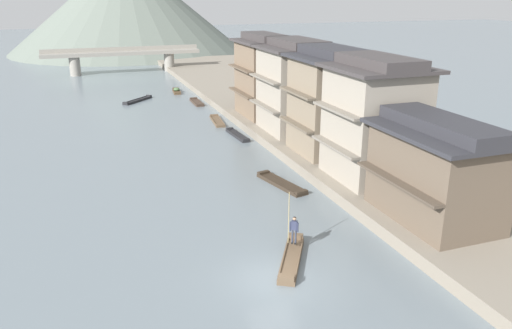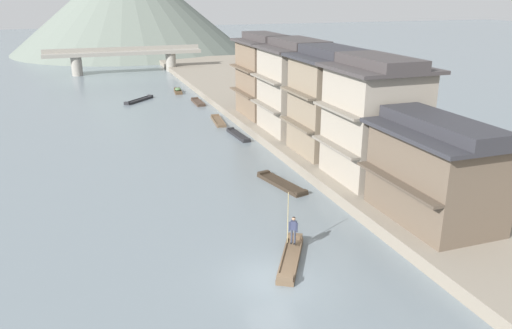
% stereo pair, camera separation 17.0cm
% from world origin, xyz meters
% --- Properties ---
extents(ground_plane, '(400.00, 400.00, 0.00)m').
position_xyz_m(ground_plane, '(0.00, 0.00, 0.00)').
color(ground_plane, slate).
extents(riverbank_right, '(18.00, 110.00, 0.78)m').
position_xyz_m(riverbank_right, '(16.54, 30.00, 0.39)').
color(riverbank_right, gray).
rests_on(riverbank_right, ground).
extents(boat_foreground_poled, '(3.18, 4.59, 0.52)m').
position_xyz_m(boat_foreground_poled, '(1.53, 1.33, 0.17)').
color(boat_foreground_poled, brown).
rests_on(boat_foreground_poled, ground).
extents(boatman_person, '(0.51, 0.39, 3.04)m').
position_xyz_m(boatman_person, '(2.08, 2.32, 1.53)').
color(boatman_person, black).
rests_on(boatman_person, boat_foreground_poled).
extents(boat_moored_nearest, '(2.20, 5.27, 0.38)m').
position_xyz_m(boat_moored_nearest, '(5.34, 11.87, 0.12)').
color(boat_moored_nearest, '#33281E').
rests_on(boat_moored_nearest, ground).
extents(boat_moored_second, '(1.33, 3.55, 0.72)m').
position_xyz_m(boat_moored_second, '(5.20, 50.63, 0.27)').
color(boat_moored_second, brown).
rests_on(boat_moored_second, ground).
extents(boat_moored_third, '(4.27, 4.45, 0.39)m').
position_xyz_m(boat_moored_third, '(-0.85, 46.35, 0.13)').
color(boat_moored_third, '#232326').
rests_on(boat_moored_third, ground).
extents(boat_moored_far, '(1.53, 5.02, 0.34)m').
position_xyz_m(boat_moored_far, '(6.02, 32.00, 0.11)').
color(boat_moored_far, brown).
rests_on(boat_moored_far, ground).
extents(boat_midriver_drifting, '(1.08, 4.85, 0.37)m').
position_xyz_m(boat_midriver_drifting, '(6.34, 25.69, 0.13)').
color(boat_midriver_drifting, '#232326').
rests_on(boat_midriver_drifting, ground).
extents(boat_midriver_upstream, '(1.09, 4.41, 0.38)m').
position_xyz_m(boat_midriver_upstream, '(6.19, 42.46, 0.13)').
color(boat_midriver_upstream, '#423328').
rests_on(boat_midriver_upstream, ground).
extents(house_waterfront_nearest, '(5.86, 8.35, 6.14)m').
position_xyz_m(house_waterfront_nearest, '(11.02, 2.12, 3.78)').
color(house_waterfront_nearest, brown).
rests_on(house_waterfront_nearest, riverbank_right).
extents(house_waterfront_second, '(6.65, 6.78, 8.74)m').
position_xyz_m(house_waterfront_second, '(11.41, 9.50, 5.08)').
color(house_waterfront_second, gray).
rests_on(house_waterfront_second, riverbank_right).
extents(house_waterfront_tall, '(6.45, 6.46, 8.74)m').
position_xyz_m(house_waterfront_tall, '(11.31, 16.12, 5.09)').
color(house_waterfront_tall, '#7F705B').
rests_on(house_waterfront_tall, riverbank_right).
extents(house_waterfront_narrow, '(6.97, 7.36, 8.74)m').
position_xyz_m(house_waterfront_narrow, '(11.57, 23.49, 5.08)').
color(house_waterfront_narrow, gray).
rests_on(house_waterfront_narrow, riverbank_right).
extents(house_waterfront_far, '(5.82, 7.49, 8.74)m').
position_xyz_m(house_waterfront_far, '(10.99, 30.61, 5.08)').
color(house_waterfront_far, '#75604C').
rests_on(house_waterfront_far, riverbank_right).
extents(stone_bridge, '(27.02, 2.40, 4.49)m').
position_xyz_m(stone_bridge, '(0.00, 71.77, 2.94)').
color(stone_bridge, gray).
rests_on(stone_bridge, ground).
extents(hill_far_west, '(55.15, 55.15, 22.38)m').
position_xyz_m(hill_far_west, '(5.13, 107.89, 11.19)').
color(hill_far_west, slate).
rests_on(hill_far_west, ground).
extents(hill_far_centre, '(43.43, 43.43, 18.12)m').
position_xyz_m(hill_far_centre, '(8.87, 131.86, 9.06)').
color(hill_far_centre, '#5B6B5B').
rests_on(hill_far_centre, ground).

